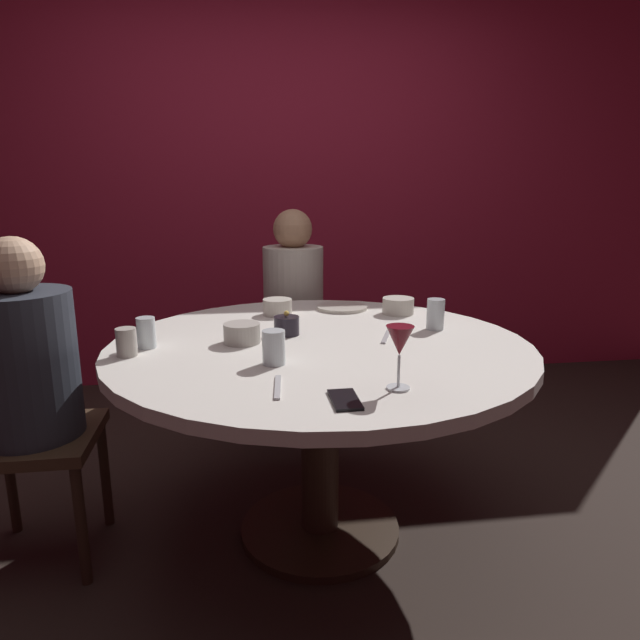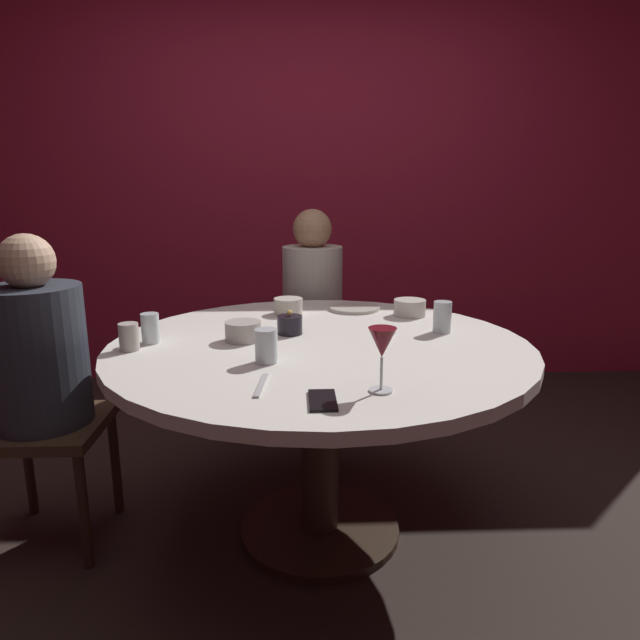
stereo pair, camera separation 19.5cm
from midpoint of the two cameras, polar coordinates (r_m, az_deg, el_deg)
The scene contains 18 objects.
ground_plane at distance 2.29m, azimuth 2.60°, elevation -20.73°, with size 8.00×8.00×0.00m, color #2D231E.
back_wall at distance 3.74m, azimuth 0.37°, elevation 13.74°, with size 6.00×0.10×2.60m, color maroon.
dining_table at distance 2.01m, azimuth 2.79°, elevation -6.05°, with size 1.47×1.47×0.75m.
seated_diner_left at distance 2.13m, azimuth -24.47°, elevation -3.64°, with size 0.40×0.40×1.14m.
seated_diner_back at distance 2.92m, azimuth 1.15°, elevation 2.38°, with size 0.40×0.40×1.17m.
candle_holder at distance 2.06m, azimuth -0.41°, elevation -0.52°, with size 0.09×0.09×0.09m.
wine_glass at distance 1.49m, azimuth 10.08°, elevation -2.61°, with size 0.08×0.08×0.18m.
dinner_plate at distance 2.49m, azimuth 5.76°, elevation 1.21°, with size 0.23×0.23×0.01m, color beige.
cell_phone at distance 1.44m, azimuth 4.18°, elevation -8.22°, with size 0.07×0.14×0.01m, color black.
bowl_serving_large at distance 2.40m, azimuth 11.43°, elevation 1.21°, with size 0.13×0.13×0.07m, color beige.
bowl_salad_center at distance 2.39m, azimuth -0.92°, elevation 1.40°, with size 0.12×0.12×0.07m, color beige.
bowl_small_white at distance 1.98m, azimuth -5.06°, elevation -1.18°, with size 0.13×0.13×0.07m, color #B2ADA3.
cup_near_candle at distance 1.73m, azimuth -2.30°, elevation -2.70°, with size 0.07×0.07×0.11m, color silver.
cup_by_left_diner at distance 2.15m, azimuth 14.90°, elevation 0.26°, with size 0.07×0.07×0.12m, color silver.
cup_by_right_diner at distance 1.93m, azimuth -16.18°, elevation -1.70°, with size 0.07×0.07×0.09m, color #B2ADA3.
cup_center_front at distance 2.00m, azimuth -14.26°, elevation -0.86°, with size 0.06×0.06×0.11m, color silver.
fork_near_plate at distance 2.03m, azimuth 9.71°, elevation -1.89°, with size 0.02×0.18×0.01m, color #B7B7BC.
knife_near_plate at distance 1.54m, azimuth -2.40°, elevation -6.70°, with size 0.02×0.18×0.01m, color #B7B7BC.
Camera 2 is at (-0.08, -1.89, 1.29)m, focal length 31.45 mm.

